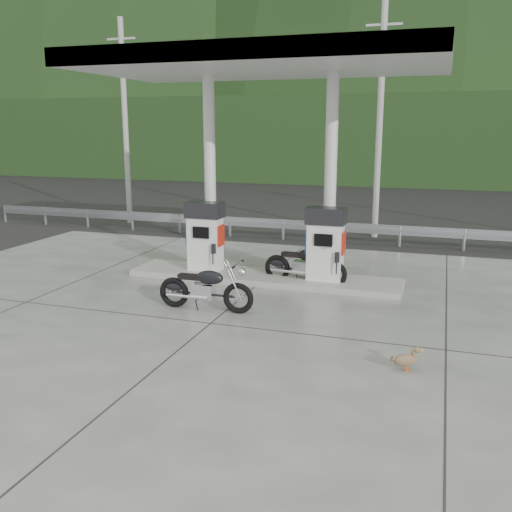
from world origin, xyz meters
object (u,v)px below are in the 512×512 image
(gas_pump_left, at_px, (205,236))
(motorcycle_left, at_px, (205,289))
(gas_pump_right, at_px, (325,244))
(motorcycle_right, at_px, (305,265))
(duck, at_px, (405,360))

(gas_pump_left, distance_m, motorcycle_left, 3.02)
(motorcycle_left, bearing_deg, gas_pump_right, 52.43)
(gas_pump_left, bearing_deg, gas_pump_right, 0.00)
(gas_pump_left, height_order, motorcycle_left, gas_pump_left)
(gas_pump_left, height_order, motorcycle_right, gas_pump_left)
(gas_pump_left, distance_m, duck, 7.20)
(motorcycle_left, distance_m, duck, 4.70)
(gas_pump_right, distance_m, motorcycle_right, 0.76)
(gas_pump_right, bearing_deg, motorcycle_left, -126.78)
(gas_pump_right, xyz_separation_m, duck, (2.26, -4.61, -0.88))
(gas_pump_right, distance_m, duck, 5.21)
(motorcycle_left, height_order, motorcycle_right, motorcycle_right)
(motorcycle_left, bearing_deg, gas_pump_left, 112.33)
(motorcycle_left, bearing_deg, motorcycle_right, 59.84)
(motorcycle_right, bearing_deg, gas_pump_right, 6.07)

